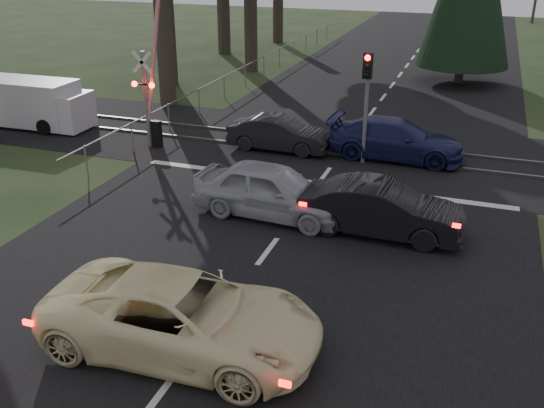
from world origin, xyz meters
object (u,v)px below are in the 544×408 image
at_px(blue_sedan, 396,139).
at_px(white_van, 34,103).
at_px(crossing_signal, 151,97).
at_px(silver_car, 272,190).
at_px(traffic_signal_center, 367,89).
at_px(dark_hatchback, 381,209).
at_px(dark_car_far, 279,134).
at_px(cream_coupe, 182,316).

height_order(blue_sedan, white_van, white_van).
relative_size(crossing_signal, silver_car, 1.46).
distance_m(traffic_signal_center, silver_car, 6.03).
height_order(crossing_signal, white_van, crossing_signal).
bearing_deg(crossing_signal, silver_car, -34.56).
relative_size(dark_hatchback, silver_car, 0.96).
distance_m(crossing_signal, traffic_signal_center, 8.36).
relative_size(crossing_signal, traffic_signal_center, 1.70).
distance_m(traffic_signal_center, dark_car_far, 4.06).
bearing_deg(silver_car, dark_car_far, 20.83).
xyz_separation_m(traffic_signal_center, silver_car, (-1.67, -5.44, -1.99)).
distance_m(silver_car, blue_sedan, 7.00).
distance_m(dark_hatchback, silver_car, 3.34).
height_order(dark_hatchback, blue_sedan, dark_hatchback).
bearing_deg(dark_car_far, silver_car, -162.78).
relative_size(cream_coupe, dark_car_far, 1.42).
bearing_deg(dark_car_far, dark_hatchback, -139.20).
distance_m(crossing_signal, silver_car, 8.11).
height_order(dark_hatchback, dark_car_far, dark_hatchback).
bearing_deg(silver_car, blue_sedan, -18.70).
distance_m(silver_car, white_van, 14.06).
bearing_deg(blue_sedan, dark_car_far, 98.59).
height_order(cream_coupe, white_van, white_van).
distance_m(dark_hatchback, white_van, 17.25).
relative_size(dark_hatchback, blue_sedan, 0.89).
bearing_deg(cream_coupe, blue_sedan, -11.96).
bearing_deg(blue_sedan, traffic_signal_center, 134.92).
bearing_deg(white_van, crossing_signal, -8.15).
xyz_separation_m(traffic_signal_center, dark_hatchback, (1.67, -5.59, -2.05)).
height_order(cream_coupe, silver_car, silver_car).
bearing_deg(silver_car, cream_coupe, -171.72).
height_order(crossing_signal, traffic_signal_center, crossing_signal).
relative_size(traffic_signal_center, white_van, 0.77).
height_order(dark_car_far, white_van, white_van).
xyz_separation_m(blue_sedan, white_van, (-15.74, -1.10, 0.30)).
xyz_separation_m(dark_hatchback, blue_sedan, (-0.60, 6.60, -0.01)).
height_order(traffic_signal_center, cream_coupe, traffic_signal_center).
bearing_deg(dark_car_far, white_van, 93.40).
distance_m(traffic_signal_center, cream_coupe, 12.43).
distance_m(traffic_signal_center, white_van, 14.78).
relative_size(cream_coupe, blue_sedan, 1.11).
bearing_deg(blue_sedan, cream_coupe, 171.65).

